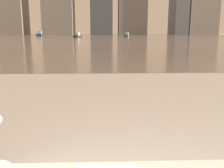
# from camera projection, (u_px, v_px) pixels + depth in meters

# --- Properties ---
(harbor_water) EXTENTS (180.00, 110.00, 0.01)m
(harbor_water) POSITION_uv_depth(u_px,v_px,m) (103.00, 37.00, 60.96)
(harbor_water) COLOR gray
(harbor_water) RESTS_ON ground_plane
(harbor_boat_0) EXTENTS (1.70, 3.15, 1.12)m
(harbor_boat_0) POSITION_uv_depth(u_px,v_px,m) (127.00, 35.00, 61.91)
(harbor_boat_0) COLOR #335647
(harbor_boat_0) RESTS_ON harbor_water
(harbor_boat_1) EXTENTS (1.53, 3.92, 1.45)m
(harbor_boat_1) POSITION_uv_depth(u_px,v_px,m) (40.00, 34.00, 70.24)
(harbor_boat_1) COLOR navy
(harbor_boat_1) RESTS_ON harbor_water
(harbor_boat_3) EXTENTS (1.73, 2.95, 1.05)m
(harbor_boat_3) POSITION_uv_depth(u_px,v_px,m) (78.00, 36.00, 54.34)
(harbor_boat_3) COLOR #2D2D33
(harbor_boat_3) RESTS_ON harbor_water
(skyline_tower_1) EXTENTS (13.48, 11.68, 28.08)m
(skyline_tower_1) POSITION_uv_depth(u_px,v_px,m) (58.00, 3.00, 112.16)
(skyline_tower_1) COLOR gray
(skyline_tower_1) RESTS_ON ground_plane
(skyline_tower_5) EXTENTS (13.22, 9.54, 29.21)m
(skyline_tower_5) POSITION_uv_depth(u_px,v_px,m) (203.00, 2.00, 114.39)
(skyline_tower_5) COLOR gray
(skyline_tower_5) RESTS_ON ground_plane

